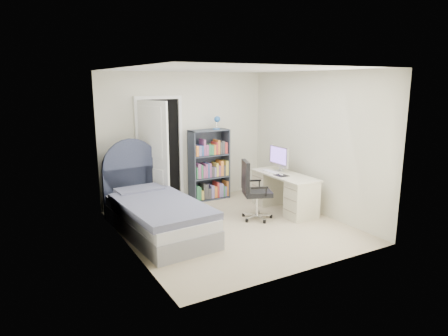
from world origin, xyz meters
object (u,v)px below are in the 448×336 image
nightstand (125,190)px  desk (284,190)px  bed (156,213)px  office_chair (252,187)px  bookcase (210,168)px  floor_lamp (149,177)px

nightstand → desk: 2.88m
bed → office_chair: 1.68m
bed → nightstand: size_ratio=3.69×
bookcase → office_chair: (0.06, -1.45, -0.06)m
office_chair → floor_lamp: bearing=133.8°
nightstand → bed: bearing=-83.4°
bookcase → bed: bearing=-142.7°
bed → bookcase: (1.58, 1.20, 0.32)m
desk → office_chair: size_ratio=1.36×
floor_lamp → bookcase: bearing=1.7°
office_chair → nightstand: bearing=141.0°
floor_lamp → office_chair: bearing=-46.2°
floor_lamp → office_chair: size_ratio=1.44×
bed → bookcase: bearing=37.3°
bookcase → office_chair: size_ratio=1.62×
nightstand → floor_lamp: 0.48m
bed → nightstand: bearing=96.6°
nightstand → office_chair: bearing=-39.0°
nightstand → bookcase: (1.72, 0.00, 0.22)m
bed → bookcase: bookcase is taller
floor_lamp → nightstand: bearing=175.2°
floor_lamp → bookcase: 1.29m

